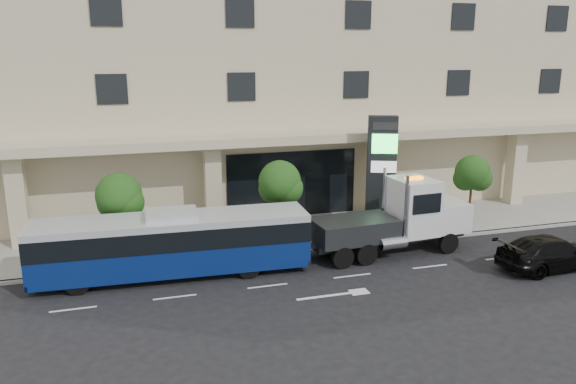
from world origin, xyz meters
name	(u,v)px	position (x,y,z in m)	size (l,w,h in m)	color
ground	(340,264)	(0.00, 0.00, 0.00)	(120.00, 120.00, 0.00)	black
sidewalk	(307,231)	(0.00, 5.00, 0.07)	(120.00, 6.00, 0.15)	gray
curb	(326,249)	(0.00, 2.00, 0.07)	(120.00, 0.30, 0.15)	gray
convention_center	(261,51)	(0.00, 15.42, 9.97)	(60.00, 17.60, 20.00)	beige
tree_left	(120,199)	(-9.97, 3.59, 3.11)	(2.27, 2.20, 4.22)	#422B19
tree_mid	(280,185)	(-1.97, 3.59, 3.26)	(2.28, 2.20, 4.38)	#422B19
tree_right	(473,175)	(9.53, 3.59, 3.04)	(2.10, 2.00, 4.04)	#422B19
city_bus	(173,243)	(-7.79, 0.83, 1.58)	(12.34, 3.13, 3.10)	black
tow_truck	(398,219)	(3.38, 0.75, 1.75)	(9.38, 2.80, 4.25)	#2D3033
black_sedan	(551,252)	(9.34, -3.27, 0.79)	(2.21, 5.45, 1.58)	black
signage_pylon	(381,173)	(4.02, 4.18, 3.40)	(1.69, 1.12, 6.41)	black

